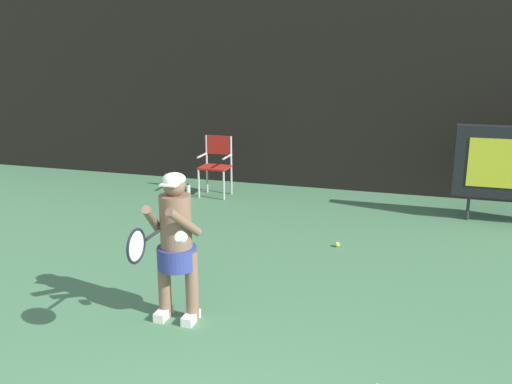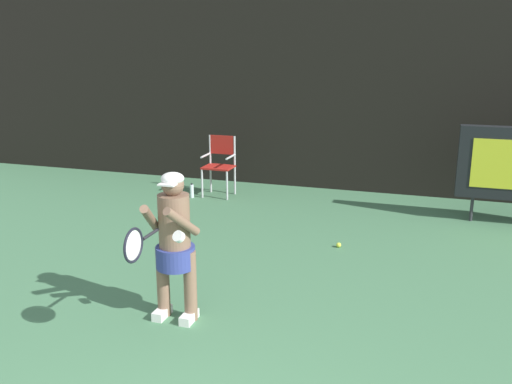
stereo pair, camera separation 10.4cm
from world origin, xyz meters
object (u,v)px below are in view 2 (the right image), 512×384
at_px(umpire_chair, 220,162).
at_px(tennis_player, 174,240).
at_px(tennis_ball_spare, 339,245).
at_px(water_bottle, 192,191).
at_px(tennis_racket, 135,244).

bearing_deg(umpire_chair, tennis_player, -73.71).
distance_m(umpire_chair, tennis_player, 4.76).
relative_size(umpire_chair, tennis_ball_spare, 15.88).
relative_size(umpire_chair, water_bottle, 4.08).
relative_size(tennis_player, tennis_ball_spare, 22.22).
height_order(water_bottle, tennis_player, tennis_player).
xyz_separation_m(water_bottle, tennis_racket, (1.71, -4.90, 0.90)).
bearing_deg(water_bottle, umpire_chair, 38.82).
distance_m(umpire_chair, tennis_ball_spare, 3.32).
bearing_deg(tennis_racket, water_bottle, 117.71).
xyz_separation_m(umpire_chair, tennis_player, (1.33, -4.56, 0.21)).
bearing_deg(umpire_chair, water_bottle, -141.18).
height_order(umpire_chair, water_bottle, umpire_chair).
distance_m(water_bottle, tennis_ball_spare, 3.42).
relative_size(water_bottle, tennis_player, 0.18).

